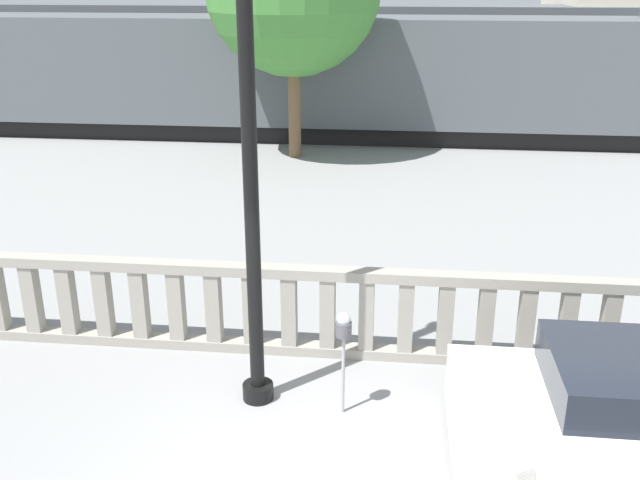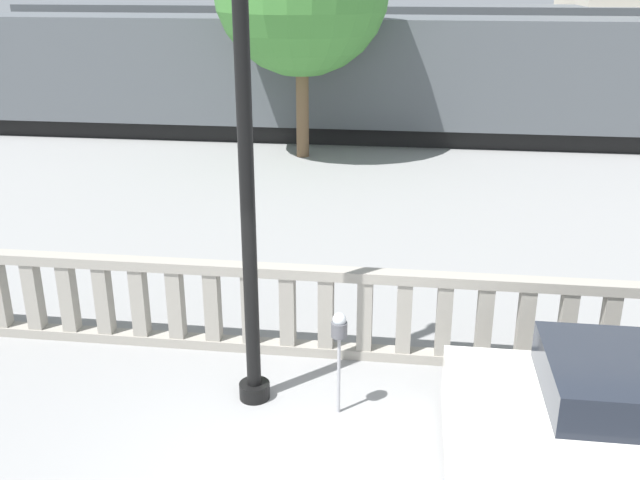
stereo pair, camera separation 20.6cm
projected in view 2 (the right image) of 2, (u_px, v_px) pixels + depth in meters
The scene contains 5 objects.
balustrade at pixel (326, 312), 9.60m from camera, with size 12.49×0.24×1.28m.
lamppost at pixel (246, 163), 7.78m from camera, with size 0.38×0.38×6.00m.
parking_meter at pixel (339, 332), 8.16m from camera, with size 0.19×0.19×1.32m.
train_near at pixel (262, 75), 22.39m from camera, with size 29.93×2.86×4.28m.
train_far at pixel (397, 54), 27.40m from camera, with size 29.21×2.84×4.39m.
Camera 2 is at (1.05, -5.82, 4.94)m, focal length 40.00 mm.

